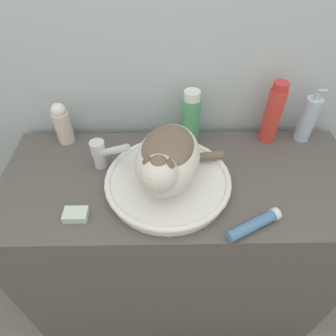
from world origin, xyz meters
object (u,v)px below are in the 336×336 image
(cat, at_px, (167,158))
(shampoo_bottle_tall, at_px, (273,113))
(mouthwash_bottle, at_px, (191,118))
(lotion_bottle_white, at_px, (62,123))
(faucet, at_px, (102,153))
(soap_bar, at_px, (76,215))
(cream_tube, at_px, (255,224))
(soap_pump_bottle, at_px, (308,119))

(cat, distance_m, shampoo_bottle_tall, 0.46)
(mouthwash_bottle, height_order, lotion_bottle_white, mouthwash_bottle)
(faucet, distance_m, soap_bar, 0.23)
(faucet, distance_m, cream_tube, 0.53)
(faucet, xyz_separation_m, mouthwash_bottle, (0.30, 0.15, 0.04))
(shampoo_bottle_tall, relative_size, soap_bar, 3.35)
(faucet, height_order, soap_pump_bottle, soap_pump_bottle)
(cream_tube, bearing_deg, soap_bar, 174.98)
(cat, height_order, shampoo_bottle_tall, same)
(shampoo_bottle_tall, distance_m, soap_pump_bottle, 0.14)
(soap_bar, bearing_deg, cream_tube, -5.02)
(shampoo_bottle_tall, relative_size, lotion_bottle_white, 1.45)
(shampoo_bottle_tall, distance_m, lotion_bottle_white, 0.76)
(lotion_bottle_white, bearing_deg, soap_bar, -73.35)
(faucet, height_order, soap_bar, faucet)
(shampoo_bottle_tall, height_order, lotion_bottle_white, shampoo_bottle_tall)
(cat, height_order, cream_tube, cat)
(cat, relative_size, lotion_bottle_white, 1.96)
(soap_pump_bottle, relative_size, lotion_bottle_white, 1.30)
(mouthwash_bottle, bearing_deg, soap_pump_bottle, -0.00)
(cat, relative_size, soap_bar, 4.51)
(lotion_bottle_white, distance_m, soap_bar, 0.38)
(soap_pump_bottle, bearing_deg, lotion_bottle_white, 180.00)
(soap_bar, bearing_deg, mouthwash_bottle, 45.06)
(cat, xyz_separation_m, lotion_bottle_white, (-0.38, 0.25, -0.06))
(faucet, bearing_deg, lotion_bottle_white, 162.11)
(cat, bearing_deg, soap_bar, -55.39)
(faucet, bearing_deg, soap_pump_bottle, 35.01)
(shampoo_bottle_tall, bearing_deg, cat, -146.50)
(faucet, distance_m, shampoo_bottle_tall, 0.62)
(lotion_bottle_white, bearing_deg, cream_tube, -32.98)
(cream_tube, height_order, soap_bar, cream_tube)
(cat, height_order, mouthwash_bottle, cat)
(soap_pump_bottle, relative_size, soap_bar, 2.98)
(mouthwash_bottle, xyz_separation_m, soap_bar, (-0.36, -0.36, -0.09))
(cat, distance_m, lotion_bottle_white, 0.46)
(shampoo_bottle_tall, bearing_deg, soap_bar, -151.15)
(mouthwash_bottle, height_order, soap_bar, mouthwash_bottle)
(soap_pump_bottle, height_order, lotion_bottle_white, soap_pump_bottle)
(cat, relative_size, faucet, 2.21)
(faucet, height_order, shampoo_bottle_tall, shampoo_bottle_tall)
(mouthwash_bottle, bearing_deg, cat, -109.15)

